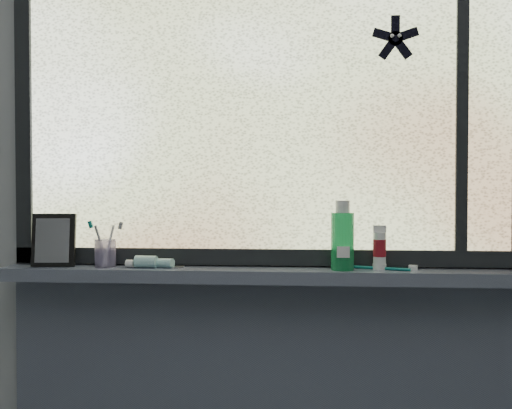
{
  "coord_description": "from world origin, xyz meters",
  "views": [
    {
      "loc": [
        0.12,
        -0.5,
        1.26
      ],
      "look_at": [
        -0.01,
        1.05,
        1.22
      ],
      "focal_mm": 40.0,
      "sensor_mm": 36.0,
      "label": 1
    }
  ],
  "objects_px": {
    "toothbrush_cup": "(105,253)",
    "mouthwash_bottle": "(343,235)",
    "vanity_mirror": "(54,240)",
    "cream_tube": "(380,246)"
  },
  "relations": [
    {
      "from": "mouthwash_bottle",
      "to": "cream_tube",
      "type": "xyz_separation_m",
      "value": [
        0.11,
        0.02,
        -0.03
      ]
    },
    {
      "from": "toothbrush_cup",
      "to": "cream_tube",
      "type": "xyz_separation_m",
      "value": [
        0.85,
        0.01,
        0.03
      ]
    },
    {
      "from": "toothbrush_cup",
      "to": "cream_tube",
      "type": "bearing_deg",
      "value": 0.63
    },
    {
      "from": "vanity_mirror",
      "to": "cream_tube",
      "type": "xyz_separation_m",
      "value": [
        1.01,
        0.01,
        -0.01
      ]
    },
    {
      "from": "toothbrush_cup",
      "to": "mouthwash_bottle",
      "type": "distance_m",
      "value": 0.74
    },
    {
      "from": "mouthwash_bottle",
      "to": "toothbrush_cup",
      "type": "bearing_deg",
      "value": 179.21
    },
    {
      "from": "vanity_mirror",
      "to": "toothbrush_cup",
      "type": "bearing_deg",
      "value": -5.53
    },
    {
      "from": "vanity_mirror",
      "to": "mouthwash_bottle",
      "type": "height_order",
      "value": "mouthwash_bottle"
    },
    {
      "from": "toothbrush_cup",
      "to": "mouthwash_bottle",
      "type": "relative_size",
      "value": 0.5
    },
    {
      "from": "vanity_mirror",
      "to": "mouthwash_bottle",
      "type": "bearing_deg",
      "value": -7.55
    }
  ]
}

